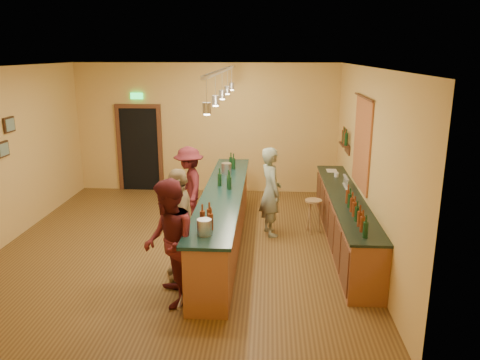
# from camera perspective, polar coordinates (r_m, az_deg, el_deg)

# --- Properties ---
(floor) EXTENTS (7.00, 7.00, 0.00)m
(floor) POSITION_cam_1_polar(r_m,az_deg,el_deg) (8.82, -6.95, -7.74)
(floor) COLOR #563618
(floor) RESTS_ON ground
(ceiling) EXTENTS (6.50, 7.00, 0.02)m
(ceiling) POSITION_cam_1_polar(r_m,az_deg,el_deg) (8.13, -7.69, 13.50)
(ceiling) COLOR silver
(ceiling) RESTS_ON wall_back
(wall_back) EXTENTS (6.50, 0.02, 3.20)m
(wall_back) POSITION_cam_1_polar(r_m,az_deg,el_deg) (11.72, -4.13, 6.27)
(wall_back) COLOR #DCAA52
(wall_back) RESTS_ON floor
(wall_front) EXTENTS (6.50, 0.02, 3.20)m
(wall_front) POSITION_cam_1_polar(r_m,az_deg,el_deg) (5.08, -14.63, -6.44)
(wall_front) COLOR #DCAA52
(wall_front) RESTS_ON floor
(wall_left) EXTENTS (0.02, 7.00, 3.20)m
(wall_left) POSITION_cam_1_polar(r_m,az_deg,el_deg) (9.49, -26.98, 2.47)
(wall_left) COLOR #DCAA52
(wall_left) RESTS_ON floor
(wall_right) EXTENTS (0.02, 7.00, 3.20)m
(wall_right) POSITION_cam_1_polar(r_m,az_deg,el_deg) (8.36, 15.17, 2.07)
(wall_right) COLOR #DCAA52
(wall_right) RESTS_ON floor
(doorway) EXTENTS (1.15, 0.09, 2.48)m
(doorway) POSITION_cam_1_polar(r_m,az_deg,el_deg) (12.13, -12.11, 3.99)
(doorway) COLOR black
(doorway) RESTS_ON wall_back
(tapestry) EXTENTS (0.03, 1.40, 1.60)m
(tapestry) POSITION_cam_1_polar(r_m,az_deg,el_deg) (8.69, 14.65, 4.28)
(tapestry) COLOR #A02D20
(tapestry) RESTS_ON wall_right
(bottle_shelf) EXTENTS (0.17, 0.55, 0.54)m
(bottle_shelf) POSITION_cam_1_polar(r_m,az_deg,el_deg) (10.16, 12.70, 4.90)
(bottle_shelf) COLOR #4F2917
(bottle_shelf) RESTS_ON wall_right
(back_counter) EXTENTS (0.60, 4.55, 1.27)m
(back_counter) POSITION_cam_1_polar(r_m,az_deg,el_deg) (8.79, 12.65, -4.70)
(back_counter) COLOR brown
(back_counter) RESTS_ON floor
(tasting_bar) EXTENTS (0.74, 5.10, 1.38)m
(tasting_bar) POSITION_cam_1_polar(r_m,az_deg,el_deg) (8.50, -2.05, -4.16)
(tasting_bar) COLOR brown
(tasting_bar) RESTS_ON floor
(pendant_track) EXTENTS (0.11, 4.60, 0.50)m
(pendant_track) POSITION_cam_1_polar(r_m,az_deg,el_deg) (8.03, -2.20, 12.05)
(pendant_track) COLOR silver
(pendant_track) RESTS_ON ceiling
(bartender) EXTENTS (0.59, 0.73, 1.73)m
(bartender) POSITION_cam_1_polar(r_m,az_deg,el_deg) (8.95, 3.77, -1.43)
(bartender) COLOR gray
(bartender) RESTS_ON floor
(customer_a) EXTENTS (0.91, 1.04, 1.80)m
(customer_a) POSITION_cam_1_polar(r_m,az_deg,el_deg) (6.57, -8.64, -7.61)
(customer_a) COLOR #59191E
(customer_a) RESTS_ON floor
(customer_b) EXTENTS (0.72, 1.12, 1.77)m
(customer_b) POSITION_cam_1_polar(r_m,az_deg,el_deg) (7.28, -7.38, -5.36)
(customer_b) COLOR #997A51
(customer_b) RESTS_ON floor
(customer_c) EXTENTS (0.90, 1.18, 1.62)m
(customer_c) POSITION_cam_1_polar(r_m,az_deg,el_deg) (9.57, -6.19, -0.72)
(customer_c) COLOR #59191E
(customer_c) RESTS_ON floor
(bar_stool) EXTENTS (0.33, 0.33, 0.68)m
(bar_stool) POSITION_cam_1_polar(r_m,az_deg,el_deg) (9.21, 8.93, -3.26)
(bar_stool) COLOR olive
(bar_stool) RESTS_ON floor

